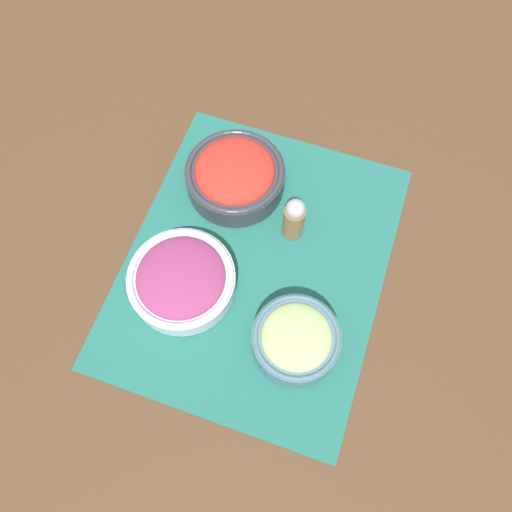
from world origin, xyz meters
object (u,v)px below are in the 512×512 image
onion_bowl (182,279)px  pepper_shaker (294,218)px  cucumber_bowl (296,339)px  tomato_bowl (235,175)px

onion_bowl → pepper_shaker: pepper_shaker is taller
cucumber_bowl → tomato_bowl: bearing=-142.6°
tomato_bowl → pepper_shaker: 0.15m
tomato_bowl → cucumber_bowl: (0.27, 0.21, -0.00)m
tomato_bowl → pepper_shaker: size_ratio=1.83×
cucumber_bowl → onion_bowl: cucumber_bowl is taller
cucumber_bowl → pepper_shaker: bearing=-161.7°
tomato_bowl → onion_bowl: tomato_bowl is taller
onion_bowl → tomato_bowl: bearing=175.7°
tomato_bowl → onion_bowl: (0.23, -0.02, -0.01)m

